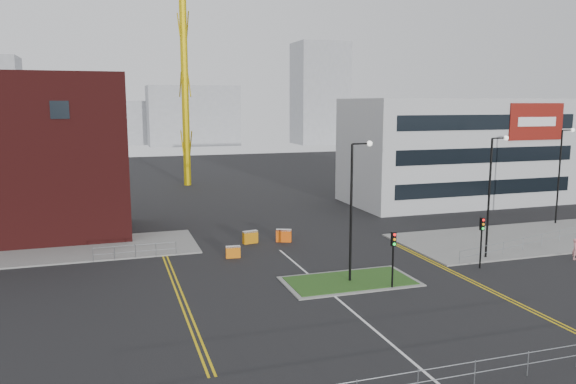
% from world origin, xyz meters
% --- Properties ---
extents(ground, '(200.00, 200.00, 0.00)m').
position_xyz_m(ground, '(0.00, 0.00, 0.00)').
color(ground, black).
rests_on(ground, ground).
extents(pavement_left, '(28.00, 8.00, 0.12)m').
position_xyz_m(pavement_left, '(-20.00, 22.00, 0.06)').
color(pavement_left, slate).
rests_on(pavement_left, ground).
extents(pavement_right, '(24.00, 10.00, 0.12)m').
position_xyz_m(pavement_right, '(22.00, 14.00, 0.06)').
color(pavement_right, slate).
rests_on(pavement_right, ground).
extents(island_kerb, '(8.60, 4.60, 0.08)m').
position_xyz_m(island_kerb, '(2.00, 8.00, 0.04)').
color(island_kerb, slate).
rests_on(island_kerb, ground).
extents(grass_island, '(8.00, 4.00, 0.12)m').
position_xyz_m(grass_island, '(2.00, 8.00, 0.06)').
color(grass_island, '#264717').
rests_on(grass_island, ground).
extents(office_block, '(25.00, 12.20, 12.00)m').
position_xyz_m(office_block, '(26.01, 31.97, 6.00)').
color(office_block, '#B1B3B6').
rests_on(office_block, ground).
extents(tower_crane, '(53.01, 2.20, 36.55)m').
position_xyz_m(tower_crane, '(3.92, 55.13, 25.29)').
color(tower_crane, gold).
rests_on(tower_crane, ground).
extents(streetlamp_island, '(1.46, 0.36, 9.18)m').
position_xyz_m(streetlamp_island, '(2.22, 8.00, 5.41)').
color(streetlamp_island, black).
rests_on(streetlamp_island, ground).
extents(streetlamp_right_near, '(1.46, 0.36, 9.18)m').
position_xyz_m(streetlamp_right_near, '(14.22, 10.00, 5.41)').
color(streetlamp_right_near, black).
rests_on(streetlamp_right_near, ground).
extents(streetlamp_right_far, '(1.46, 0.36, 9.18)m').
position_xyz_m(streetlamp_right_far, '(28.22, 18.00, 5.41)').
color(streetlamp_right_far, black).
rests_on(streetlamp_right_far, ground).
extents(traffic_light_island, '(0.28, 0.33, 3.65)m').
position_xyz_m(traffic_light_island, '(4.00, 5.98, 2.57)').
color(traffic_light_island, black).
rests_on(traffic_light_island, ground).
extents(traffic_light_right, '(0.28, 0.33, 3.65)m').
position_xyz_m(traffic_light_right, '(12.00, 7.98, 2.57)').
color(traffic_light_right, black).
rests_on(traffic_light_right, ground).
extents(railing_front, '(24.05, 0.05, 1.10)m').
position_xyz_m(railing_front, '(0.00, -6.00, 0.78)').
color(railing_front, gray).
rests_on(railing_front, ground).
extents(railing_left, '(6.05, 0.05, 1.10)m').
position_xyz_m(railing_left, '(-11.00, 18.00, 0.74)').
color(railing_left, gray).
rests_on(railing_left, ground).
extents(railing_right, '(19.05, 5.05, 1.10)m').
position_xyz_m(railing_right, '(20.50, 11.50, 0.78)').
color(railing_right, gray).
rests_on(railing_right, ground).
extents(centre_line, '(0.15, 30.00, 0.01)m').
position_xyz_m(centre_line, '(0.00, 2.00, 0.01)').
color(centre_line, silver).
rests_on(centre_line, ground).
extents(yellow_left_a, '(0.12, 24.00, 0.01)m').
position_xyz_m(yellow_left_a, '(-9.00, 10.00, 0.01)').
color(yellow_left_a, gold).
rests_on(yellow_left_a, ground).
extents(yellow_left_b, '(0.12, 24.00, 0.01)m').
position_xyz_m(yellow_left_b, '(-8.70, 10.00, 0.01)').
color(yellow_left_b, gold).
rests_on(yellow_left_b, ground).
extents(yellow_right_a, '(0.12, 20.00, 0.01)m').
position_xyz_m(yellow_right_a, '(9.50, 6.00, 0.01)').
color(yellow_right_a, gold).
rests_on(yellow_right_a, ground).
extents(yellow_right_b, '(0.12, 20.00, 0.01)m').
position_xyz_m(yellow_right_b, '(9.80, 6.00, 0.01)').
color(yellow_right_b, gold).
rests_on(yellow_right_b, ground).
extents(skyline_b, '(24.00, 12.00, 16.00)m').
position_xyz_m(skyline_b, '(10.00, 130.00, 8.00)').
color(skyline_b, gray).
rests_on(skyline_b, ground).
extents(skyline_c, '(14.00, 12.00, 28.00)m').
position_xyz_m(skyline_c, '(45.00, 125.00, 14.00)').
color(skyline_c, gray).
rests_on(skyline_c, ground).
extents(skyline_d, '(30.00, 12.00, 12.00)m').
position_xyz_m(skyline_d, '(-8.00, 140.00, 6.00)').
color(skyline_d, gray).
rests_on(skyline_d, ground).
extents(pedestrian, '(0.68, 0.65, 1.57)m').
position_xyz_m(pedestrian, '(20.13, 7.73, 0.79)').
color(pedestrian, '#CD8585').
rests_on(pedestrian, ground).
extents(barrier_left, '(1.32, 0.65, 1.06)m').
position_xyz_m(barrier_left, '(-1.70, 19.87, 0.58)').
color(barrier_left, '#C4750A').
rests_on(barrier_left, ground).
extents(barrier_mid, '(1.11, 0.45, 0.91)m').
position_xyz_m(barrier_mid, '(-4.00, 16.00, 0.49)').
color(barrier_mid, orange).
rests_on(barrier_mid, ground).
extents(barrier_right, '(1.34, 0.89, 1.07)m').
position_xyz_m(barrier_right, '(1.11, 19.51, 0.58)').
color(barrier_right, '#EB560D').
rests_on(barrier_right, ground).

